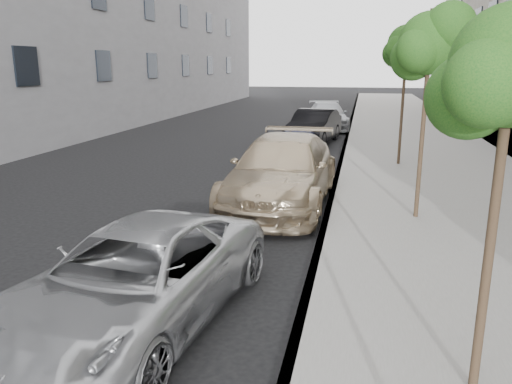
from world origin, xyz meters
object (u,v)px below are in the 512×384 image
(minivan, at_px, (136,278))
(sedan_blue, at_px, (297,146))
(suv, at_px, (282,171))
(tree_far, at_px, (408,44))
(tree_mid, at_px, (431,43))
(sedan_black, at_px, (314,127))
(sedan_rear, at_px, (327,116))

(minivan, relative_size, sedan_blue, 1.29)
(sedan_blue, bearing_deg, suv, -90.09)
(tree_far, xyz_separation_m, suv, (-3.33, -5.54, -3.35))
(suv, xyz_separation_m, sedan_blue, (-0.33, 5.56, -0.21))
(tree_mid, distance_m, tree_far, 6.50)
(tree_mid, relative_size, sedan_black, 0.99)
(suv, distance_m, sedan_blue, 5.57)
(minivan, height_order, sedan_blue, minivan)
(tree_far, xyz_separation_m, sedan_rear, (-3.33, 10.47, -3.48))
(sedan_rear, bearing_deg, tree_mid, -88.11)
(suv, relative_size, sedan_blue, 1.55)
(sedan_black, distance_m, sedan_rear, 5.55)
(tree_far, xyz_separation_m, sedan_black, (-3.53, 4.93, -3.44))
(suv, bearing_deg, tree_mid, -14.53)
(tree_far, relative_size, sedan_blue, 1.26)
(suv, xyz_separation_m, sedan_rear, (0.00, 16.01, -0.13))
(suv, height_order, sedan_rear, suv)
(suv, bearing_deg, minivan, -96.70)
(tree_mid, xyz_separation_m, tree_far, (-0.00, 6.50, 0.22))
(minivan, bearing_deg, sedan_blue, 94.29)
(minivan, bearing_deg, sedan_black, 94.73)
(tree_mid, distance_m, sedan_rear, 17.60)
(tree_far, height_order, sedan_rear, tree_far)
(sedan_black, bearing_deg, tree_far, -45.95)
(tree_mid, relative_size, suv, 0.78)
(tree_mid, xyz_separation_m, sedan_blue, (-3.66, 6.51, -3.34))
(suv, height_order, sedan_black, suv)
(tree_mid, xyz_separation_m, sedan_black, (-3.53, 11.43, -3.22))
(tree_far, distance_m, sedan_rear, 11.52)
(minivan, distance_m, suv, 6.74)
(tree_far, relative_size, sedan_rear, 0.95)
(minivan, height_order, sedan_rear, sedan_rear)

